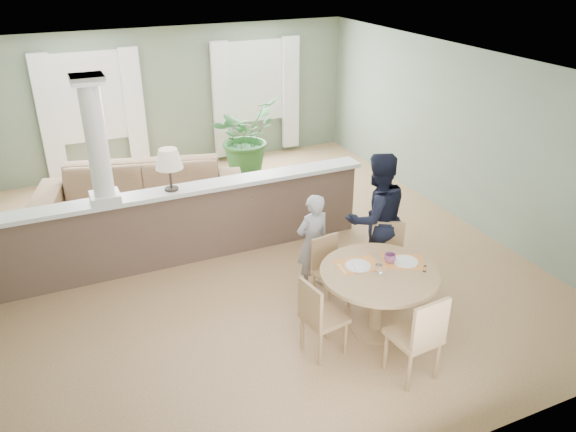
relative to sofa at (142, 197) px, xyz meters
name	(u,v)px	position (x,y,z in m)	size (l,w,h in m)	color
ground	(253,253)	(1.24, -1.60, -0.47)	(8.00, 8.00, 0.00)	tan
room_shell	(232,121)	(1.21, -0.97, 1.34)	(7.02, 8.02, 2.71)	gray
pony_wall	(179,216)	(0.26, -1.40, 0.24)	(5.32, 0.38, 2.70)	brown
sofa	(142,197)	(0.00, 0.00, 0.00)	(3.20, 1.25, 0.93)	#90744E
houseplant	(245,136)	(2.29, 1.52, 0.25)	(1.30, 1.13, 1.44)	#265B24
dining_table	(379,284)	(1.90, -3.86, 0.17)	(1.32, 1.32, 0.90)	tan
chair_far_boy	(329,268)	(1.68, -3.10, 0.01)	(0.44, 0.44, 0.87)	tan
chair_far_man	(387,256)	(2.44, -3.21, 0.06)	(0.58, 0.58, 0.95)	tan
chair_near	(419,335)	(1.84, -4.72, 0.09)	(0.49, 0.49, 1.01)	tan
chair_side	(319,315)	(1.10, -3.96, 0.04)	(0.48, 0.48, 0.92)	tan
child_person	(313,242)	(1.64, -2.72, 0.19)	(0.48, 0.31, 1.31)	#9C9CA1
man_person	(376,218)	(2.47, -2.86, 0.42)	(0.86, 0.67, 1.77)	black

